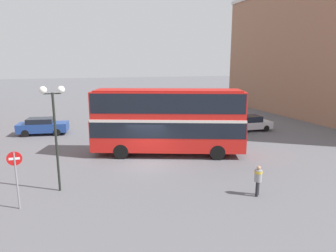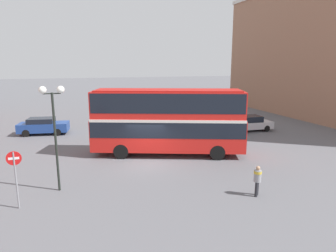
% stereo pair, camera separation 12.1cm
% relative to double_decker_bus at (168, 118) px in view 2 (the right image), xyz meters
% --- Properties ---
extents(ground_plane, '(240.00, 240.00, 0.00)m').
position_rel_double_decker_bus_xyz_m(ground_plane, '(-1.89, -1.45, -2.75)').
color(ground_plane, '#5B5B60').
extents(building_row_right, '(8.40, 31.02, 16.18)m').
position_rel_double_decker_bus_xyz_m(building_row_right, '(23.09, 9.38, 5.36)').
color(building_row_right, '#9E7056').
rests_on(building_row_right, ground_plane).
extents(double_decker_bus, '(11.06, 6.07, 4.79)m').
position_rel_double_decker_bus_xyz_m(double_decker_bus, '(0.00, 0.00, 0.00)').
color(double_decker_bus, red).
rests_on(double_decker_bus, ground_plane).
extents(pedestrian_foreground, '(0.55, 0.55, 1.58)m').
position_rel_double_decker_bus_xyz_m(pedestrian_foreground, '(2.13, -8.04, -1.78)').
color(pedestrian_foreground, '#232328').
rests_on(pedestrian_foreground, ground_plane).
extents(parked_car_kerb_near, '(4.10, 2.03, 1.50)m').
position_rel_double_decker_bus_xyz_m(parked_car_kerb_near, '(10.31, 5.05, -2.00)').
color(parked_car_kerb_near, silver).
rests_on(parked_car_kerb_near, ground_plane).
extents(parked_car_kerb_far, '(4.69, 2.47, 1.56)m').
position_rel_double_decker_bus_xyz_m(parked_car_kerb_far, '(-9.23, 9.74, -1.94)').
color(parked_car_kerb_far, navy).
rests_on(parked_car_kerb_far, ground_plane).
extents(street_lamp_twin_globe, '(1.22, 0.38, 5.52)m').
position_rel_double_decker_bus_xyz_m(street_lamp_twin_globe, '(-7.44, -4.23, 1.49)').
color(street_lamp_twin_globe, black).
rests_on(street_lamp_twin_globe, ground_plane).
extents(no_entry_sign, '(0.65, 0.08, 2.76)m').
position_rel_double_decker_bus_xyz_m(no_entry_sign, '(-9.17, -5.78, -0.89)').
color(no_entry_sign, gray).
rests_on(no_entry_sign, ground_plane).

